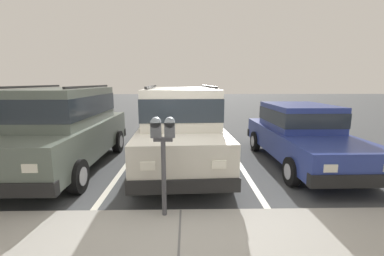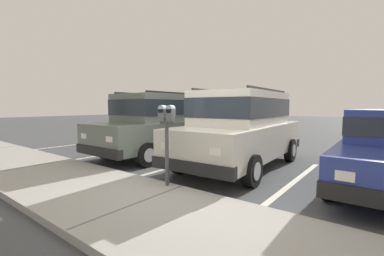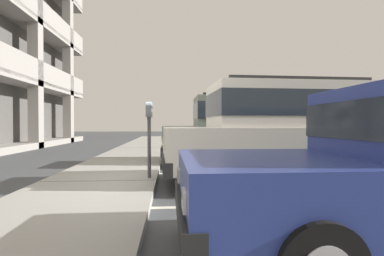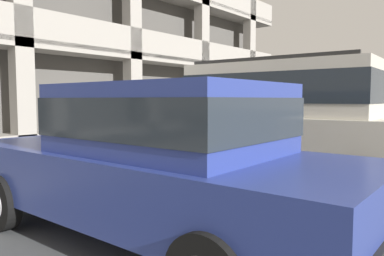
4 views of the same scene
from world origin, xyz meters
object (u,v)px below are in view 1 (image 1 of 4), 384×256
red_sedan (301,133)px  dark_hatchback (64,125)px  silver_suv (180,124)px  parking_meter_near (163,143)px

red_sedan → dark_hatchback: size_ratio=0.94×
red_sedan → dark_hatchback: bearing=2.0°
silver_suv → parking_meter_near: silver_suv is taller
dark_hatchback → red_sedan: bearing=-177.4°
dark_hatchback → parking_meter_near: dark_hatchback is taller
parking_meter_near → dark_hatchback: bearing=-44.0°
red_sedan → parking_meter_near: parking_meter_near is taller
red_sedan → parking_meter_near: size_ratio=2.98×
silver_suv → red_sedan: 3.15m
silver_suv → parking_meter_near: bearing=83.4°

